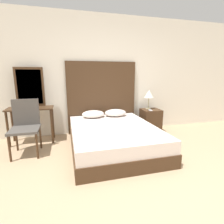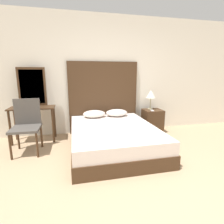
{
  "view_description": "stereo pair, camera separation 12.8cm",
  "coord_description": "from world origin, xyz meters",
  "px_view_note": "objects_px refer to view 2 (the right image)",
  "views": [
    {
      "loc": [
        -0.97,
        -1.59,
        1.39
      ],
      "look_at": [
        -0.14,
        1.52,
        0.69
      ],
      "focal_mm": 28.0,
      "sensor_mm": 36.0,
      "label": 1
    },
    {
      "loc": [
        -0.85,
        -1.62,
        1.39
      ],
      "look_at": [
        -0.14,
        1.52,
        0.69
      ],
      "focal_mm": 28.0,
      "sensor_mm": 36.0,
      "label": 2
    }
  ],
  "objects_px": {
    "chair": "(27,123)",
    "table_lamp": "(151,95)",
    "bed": "(113,137)",
    "nightstand": "(152,121)",
    "phone_on_nightstand": "(152,111)",
    "phone_on_bed": "(124,125)",
    "vanity_desk": "(33,114)"
  },
  "relations": [
    {
      "from": "phone_on_bed",
      "to": "nightstand",
      "type": "bearing_deg",
      "value": 37.76
    },
    {
      "from": "nightstand",
      "to": "phone_on_nightstand",
      "type": "xyz_separation_m",
      "value": [
        -0.07,
        -0.1,
        0.28
      ]
    },
    {
      "from": "table_lamp",
      "to": "nightstand",
      "type": "bearing_deg",
      "value": -68.11
    },
    {
      "from": "nightstand",
      "to": "vanity_desk",
      "type": "distance_m",
      "value": 2.7
    },
    {
      "from": "phone_on_bed",
      "to": "vanity_desk",
      "type": "distance_m",
      "value": 1.89
    },
    {
      "from": "nightstand",
      "to": "table_lamp",
      "type": "bearing_deg",
      "value": 111.89
    },
    {
      "from": "bed",
      "to": "vanity_desk",
      "type": "xyz_separation_m",
      "value": [
        -1.53,
        0.72,
        0.36
      ]
    },
    {
      "from": "chair",
      "to": "phone_on_bed",
      "type": "bearing_deg",
      "value": -7.11
    },
    {
      "from": "bed",
      "to": "table_lamp",
      "type": "relative_size",
      "value": 4.33
    },
    {
      "from": "bed",
      "to": "table_lamp",
      "type": "distance_m",
      "value": 1.54
    },
    {
      "from": "vanity_desk",
      "to": "bed",
      "type": "bearing_deg",
      "value": -25.23
    },
    {
      "from": "nightstand",
      "to": "table_lamp",
      "type": "height_order",
      "value": "table_lamp"
    },
    {
      "from": "vanity_desk",
      "to": "chair",
      "type": "distance_m",
      "value": 0.49
    },
    {
      "from": "chair",
      "to": "table_lamp",
      "type": "bearing_deg",
      "value": 12.48
    },
    {
      "from": "bed",
      "to": "vanity_desk",
      "type": "distance_m",
      "value": 1.73
    },
    {
      "from": "table_lamp",
      "to": "phone_on_nightstand",
      "type": "bearing_deg",
      "value": -100.63
    },
    {
      "from": "phone_on_bed",
      "to": "nightstand",
      "type": "relative_size",
      "value": 0.3
    },
    {
      "from": "bed",
      "to": "nightstand",
      "type": "bearing_deg",
      "value": 32.64
    },
    {
      "from": "bed",
      "to": "nightstand",
      "type": "relative_size",
      "value": 3.62
    },
    {
      "from": "bed",
      "to": "nightstand",
      "type": "distance_m",
      "value": 1.36
    },
    {
      "from": "bed",
      "to": "table_lamp",
      "type": "height_order",
      "value": "table_lamp"
    },
    {
      "from": "nightstand",
      "to": "table_lamp",
      "type": "relative_size",
      "value": 1.2
    },
    {
      "from": "bed",
      "to": "chair",
      "type": "relative_size",
      "value": 2.09
    },
    {
      "from": "nightstand",
      "to": "chair",
      "type": "relative_size",
      "value": 0.58
    },
    {
      "from": "phone_on_bed",
      "to": "table_lamp",
      "type": "distance_m",
      "value": 1.3
    },
    {
      "from": "bed",
      "to": "phone_on_nightstand",
      "type": "relative_size",
      "value": 12.36
    },
    {
      "from": "bed",
      "to": "chair",
      "type": "height_order",
      "value": "chair"
    },
    {
      "from": "table_lamp",
      "to": "phone_on_nightstand",
      "type": "height_order",
      "value": "table_lamp"
    },
    {
      "from": "bed",
      "to": "table_lamp",
      "type": "xyz_separation_m",
      "value": [
        1.11,
        0.82,
        0.69
      ]
    },
    {
      "from": "nightstand",
      "to": "chair",
      "type": "bearing_deg",
      "value": -169.33
    },
    {
      "from": "table_lamp",
      "to": "phone_on_nightstand",
      "type": "relative_size",
      "value": 2.85
    },
    {
      "from": "phone_on_bed",
      "to": "vanity_desk",
      "type": "height_order",
      "value": "vanity_desk"
    }
  ]
}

